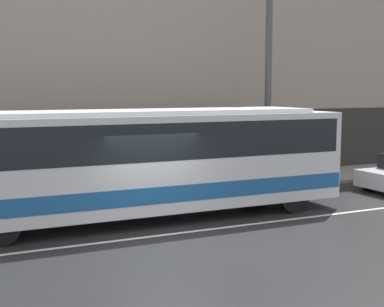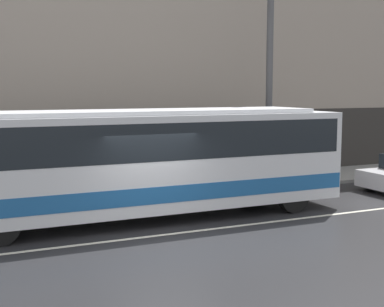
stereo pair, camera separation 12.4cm
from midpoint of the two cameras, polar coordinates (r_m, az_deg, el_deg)
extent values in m
plane|color=#262628|center=(13.58, -3.09, -8.71)|extent=(60.00, 60.00, 0.00)
cube|color=gray|center=(18.71, -9.33, -4.28)|extent=(60.00, 3.11, 0.12)
cube|color=gray|center=(20.12, -10.94, 12.29)|extent=(60.00, 0.30, 11.18)
cube|color=#2D2B28|center=(19.98, -10.56, 0.28)|extent=(60.00, 0.06, 2.80)
cube|color=beige|center=(13.58, -3.09, -8.69)|extent=(54.00, 0.14, 0.01)
cube|color=silver|center=(14.96, -5.82, -0.82)|extent=(12.27, 2.57, 2.60)
cube|color=#1E5999|center=(15.08, -5.78, -3.66)|extent=(12.21, 2.59, 0.45)
cube|color=black|center=(14.89, -5.85, 1.57)|extent=(11.90, 2.59, 0.99)
cube|color=orange|center=(17.75, 13.12, 3.84)|extent=(0.12, 1.93, 0.28)
cube|color=silver|center=(14.84, -5.88, 4.40)|extent=(10.43, 2.18, 0.12)
cylinder|color=black|center=(16.21, 10.98, -4.49)|extent=(0.98, 0.28, 0.98)
cylinder|color=black|center=(18.06, 6.84, -3.26)|extent=(0.98, 0.28, 0.98)
cylinder|color=black|center=(20.69, 18.63, -2.75)|extent=(0.64, 0.20, 0.64)
cylinder|color=#4C4C4F|center=(20.14, 8.43, 8.15)|extent=(0.25, 0.25, 8.01)
camera|label=1|loc=(0.06, -89.77, 0.03)|focal=50.00mm
camera|label=2|loc=(0.06, 90.23, -0.03)|focal=50.00mm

